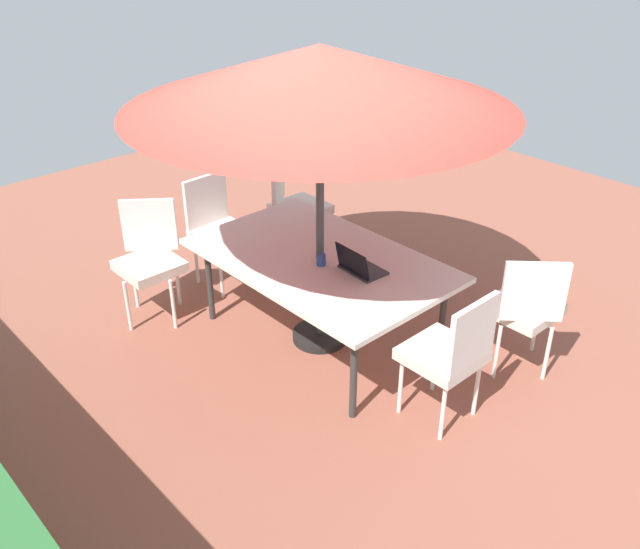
{
  "coord_description": "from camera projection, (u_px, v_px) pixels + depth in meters",
  "views": [
    {
      "loc": [
        -3.32,
        3.05,
        3.14
      ],
      "look_at": [
        0.0,
        0.0,
        0.59
      ],
      "focal_mm": 38.31,
      "sensor_mm": 36.0,
      "label": 1
    }
  ],
  "objects": [
    {
      "name": "dining_table",
      "position": [
        320.0,
        263.0,
        5.13
      ],
      "size": [
        1.96,
        1.22,
        0.74
      ],
      "color": "silver",
      "rests_on": "ground_plane"
    },
    {
      "name": "chair_southeast",
      "position": [
        294.0,
        202.0,
        6.48
      ],
      "size": [
        0.58,
        0.58,
        0.98
      ],
      "rotation": [
        0.0,
        0.0,
        5.4
      ],
      "color": "silver",
      "rests_on": "ground_plane"
    },
    {
      "name": "patio_umbrella",
      "position": [
        320.0,
        78.0,
        4.46
      ],
      "size": [
        2.67,
        2.67,
        2.28
      ],
      "color": "#4C4C4C",
      "rests_on": "ground_plane"
    },
    {
      "name": "chair_southwest",
      "position": [
        525.0,
        306.0,
        4.86
      ],
      "size": [
        0.59,
        0.59,
        0.98
      ],
      "rotation": [
        0.0,
        0.0,
        0.78
      ],
      "color": "silver",
      "rests_on": "ground_plane"
    },
    {
      "name": "chair_northeast",
      "position": [
        150.0,
        255.0,
        5.53
      ],
      "size": [
        0.58,
        0.58,
        0.98
      ],
      "rotation": [
        0.0,
        0.0,
        4.05
      ],
      "color": "silver",
      "rests_on": "ground_plane"
    },
    {
      "name": "chair_east",
      "position": [
        218.0,
        226.0,
        6.02
      ],
      "size": [
        0.47,
        0.46,
        0.98
      ],
      "rotation": [
        0.0,
        0.0,
        4.76
      ],
      "color": "silver",
      "rests_on": "ground_plane"
    },
    {
      "name": "cup",
      "position": [
        321.0,
        260.0,
        4.98
      ],
      "size": [
        0.07,
        0.07,
        0.09
      ],
      "primitive_type": "cylinder",
      "color": "#334C99",
      "rests_on": "dining_table"
    },
    {
      "name": "chair_west",
      "position": [
        451.0,
        351.0,
        4.38
      ],
      "size": [
        0.46,
        0.46,
        0.98
      ],
      "rotation": [
        0.0,
        0.0,
        1.57
      ],
      "color": "silver",
      "rests_on": "ground_plane"
    },
    {
      "name": "laptop",
      "position": [
        359.0,
        267.0,
        4.89
      ],
      "size": [
        0.33,
        0.26,
        0.21
      ],
      "rotation": [
        0.0,
        0.0,
        -0.06
      ],
      "color": "#2D2D33",
      "rests_on": "dining_table"
    },
    {
      "name": "ground_plane",
      "position": [
        320.0,
        339.0,
        5.48
      ],
      "size": [
        10.0,
        10.0,
        0.02
      ],
      "primitive_type": "cube",
      "color": "#935442"
    }
  ]
}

